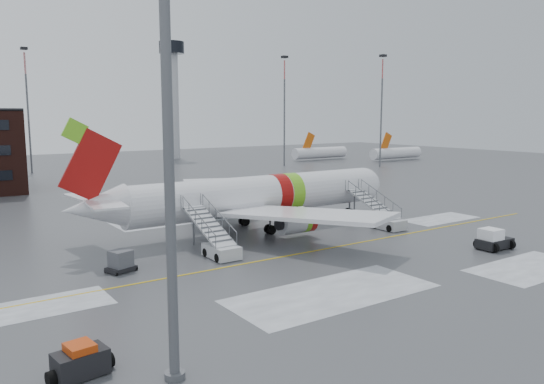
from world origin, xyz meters
TOP-DOWN VIEW (x-y plane):
  - ground at (0.00, 0.00)m, footprint 260.00×260.00m
  - airliner at (-0.12, 8.87)m, footprint 35.03×32.97m
  - airstair_fwd at (11.40, 2.33)m, footprint 2.05×7.70m
  - airstair_aft at (-7.72, 2.33)m, footprint 2.05×7.70m
  - pushback_tug at (12.77, -9.11)m, footprint 3.22×2.47m
  - uld_container at (-15.64, 2.40)m, footprint 2.27×1.94m
  - baggage_tractor at (-22.32, -12.08)m, footprint 2.98×1.62m
  - light_mast_near at (-19.01, -14.56)m, footprint 1.20×1.20m
  - control_tower at (30.00, 95.00)m, footprint 6.40×6.40m
  - light_mast_far_ne at (42.00, 62.00)m, footprint 1.20×1.20m
  - light_mast_far_n at (-8.00, 78.00)m, footprint 1.20×1.20m
  - light_mast_far_e at (58.00, 48.00)m, footprint 1.20×1.20m
  - distant_aircraft at (62.50, 64.00)m, footprint 35.00×18.00m

SIDE VIEW (x-z plane):
  - ground at x=0.00m, z-range 0.00..0.00m
  - distant_aircraft at x=62.50m, z-range -4.00..4.00m
  - baggage_tractor at x=-22.32m, z-range -0.11..1.39m
  - uld_container at x=-15.64m, z-range -0.05..1.53m
  - pushback_tug at x=12.77m, z-range -0.10..1.70m
  - airstair_fwd at x=11.40m, z-range -0.68..2.81m
  - airstair_aft at x=-7.72m, z-range -0.68..2.81m
  - airliner at x=-0.12m, z-range -2.17..9.01m
  - light_mast_near at x=-19.01m, z-range 0.49..22.88m
  - light_mast_far_ne at x=42.00m, z-range 1.71..25.96m
  - light_mast_far_n at x=-8.00m, z-range 1.71..25.96m
  - light_mast_far_e at x=58.00m, z-range 1.71..25.96m
  - control_tower at x=30.00m, z-range 3.75..33.75m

